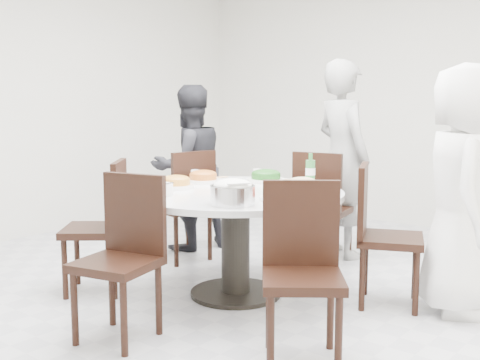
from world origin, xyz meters
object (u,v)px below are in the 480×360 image
Objects in this scene: dining_table at (236,243)px; chair_nw at (182,205)px; chair_se at (303,275)px; chair_ne at (391,236)px; diner_left at (189,168)px; chair_n at (324,207)px; chair_s at (116,260)px; diner_right at (463,190)px; rice_bowl at (233,195)px; diner_middle at (343,159)px; beverage_bottle at (310,169)px; soup_bowl at (155,189)px; chair_sw at (94,227)px.

chair_nw is (-0.96, 0.44, 0.10)m from dining_table.
chair_ne is at bearing 54.16° from chair_se.
chair_nw is 0.63× the size of diner_left.
chair_ne is 1.10m from chair_n.
diner_right reaches higher than chair_s.
rice_bowl is at bearing -52.32° from dining_table.
beverage_bottle is at bearing 128.61° from diner_middle.
rice_bowl is (0.30, -1.86, -0.05)m from diner_middle.
diner_right is at bearing 36.40° from chair_se.
rice_bowl is at bearing 5.02° from soup_bowl.
chair_nw reaches higher than dining_table.
chair_se is 2.56m from diner_left.
chair_nw is 3.97× the size of beverage_bottle.
chair_s is 0.59× the size of diner_right.
chair_n is 1.00× the size of chair_nw.
rice_bowl is 1.12× the size of soup_bowl.
chair_ne is at bearing 100.50° from diner_left.
chair_ne is 1.00× the size of chair_sw.
dining_table is at bearing 77.90° from chair_nw.
chair_ne and chair_nw have the same top height.
dining_table is at bearing 58.08° from soup_bowl.
chair_s is 1.65m from beverage_bottle.
rice_bowl is at bearing 123.04° from chair_ne.
chair_nw is at bearing 155.25° from dining_table.
chair_s is at bearing -91.45° from dining_table.
diner_left reaches higher than rice_bowl.
chair_se is 1.40m from beverage_bottle.
chair_ne is 1.00× the size of chair_s.
chair_s is 1.00× the size of chair_se.
diner_right reaches higher than dining_table.
beverage_bottle reaches higher than chair_ne.
diner_right is at bearing 47.52° from rice_bowl.
soup_bowl is 1.02× the size of beverage_bottle.
beverage_bottle reaches higher than chair_se.
chair_sw is 1.62m from beverage_bottle.
chair_se is at bearing 74.78° from diner_left.
chair_sw is at bearing 136.80° from chair_s.
dining_table is 1.58× the size of chair_sw.
dining_table is 1.58× the size of chair_se.
chair_se is at bearing -58.94° from beverage_bottle.
rice_bowl is at bearing 69.26° from diner_left.
diner_middle is at bearing -99.41° from chair_n.
chair_n is 3.97× the size of beverage_bottle.
diner_right is at bearing 79.77° from chair_sw.
chair_s is at bearing 165.98° from chair_se.
diner_right is 1.07× the size of diner_left.
soup_bowl is at bearing -174.98° from rice_bowl.
beverage_bottle is (-0.06, 0.96, 0.06)m from rice_bowl.
diner_left reaches higher than chair_ne.
diner_right reaches higher than chair_nw.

